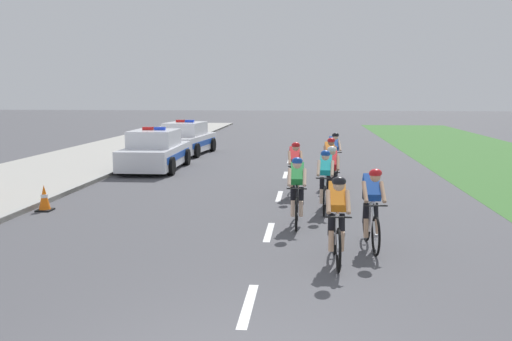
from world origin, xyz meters
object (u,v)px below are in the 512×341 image
cyclist_lead (337,218)px  cyclist_seventh (330,161)px  cyclist_second (372,207)px  cyclist_third (297,190)px  cyclist_sixth (295,168)px  police_car_nearest (155,151)px  traffic_cone_near (44,198)px  cyclist_fifth (331,174)px  cyclist_eighth (334,154)px  police_car_second (186,139)px  cyclist_fourth (326,180)px

cyclist_lead → cyclist_seventh: bearing=88.8°
cyclist_second → cyclist_third: size_ratio=1.00×
cyclist_sixth → cyclist_seventh: 1.85m
cyclist_third → police_car_nearest: police_car_nearest is taller
cyclist_second → traffic_cone_near: 8.00m
cyclist_fifth → police_car_nearest: 8.55m
cyclist_lead → traffic_cone_near: size_ratio=2.69×
cyclist_second → cyclist_eighth: same height
cyclist_seventh → traffic_cone_near: bearing=-150.0°
police_car_second → cyclist_seventh: bearing=-53.4°
cyclist_second → police_car_second: size_ratio=0.38×
cyclist_fourth → cyclist_eighth: same height
cyclist_third → cyclist_fourth: bearing=66.0°
cyclist_eighth → traffic_cone_near: (-7.24, -6.13, -0.48)m
cyclist_lead → cyclist_third: bearing=105.6°
cyclist_lead → police_car_second: 17.24m
cyclist_lead → cyclist_third: same height
cyclist_lead → cyclist_eighth: (0.37, 9.68, 0.00)m
cyclist_fourth → cyclist_fifth: 1.01m
cyclist_eighth → traffic_cone_near: 9.50m
police_car_second → traffic_cone_near: (-0.72, -12.55, -0.37)m
cyclist_lead → cyclist_seventh: 7.62m
cyclist_fifth → police_car_second: 12.71m
police_car_nearest → police_car_second: 5.23m
cyclist_fourth → cyclist_sixth: (-0.78, 2.02, 0.00)m
cyclist_lead → police_car_second: size_ratio=0.38×
cyclist_fourth → cyclist_fifth: bearing=79.8°
police_car_second → cyclist_fifth: bearing=-60.5°
cyclist_fifth → cyclist_eighth: 4.64m
cyclist_third → cyclist_eighth: size_ratio=1.00×
police_car_nearest → cyclist_sixth: bearing=-42.2°
cyclist_sixth → police_car_second: (-5.29, 10.03, -0.11)m
cyclist_fifth → cyclist_second: bearing=-81.9°
cyclist_sixth → cyclist_fourth: bearing=-68.8°
cyclist_fourth → police_car_nearest: bearing=131.7°
traffic_cone_near → cyclist_seventh: bearing=30.0°
cyclist_third → traffic_cone_near: size_ratio=2.69×
traffic_cone_near → cyclist_third: bearing=-8.8°
police_car_second → traffic_cone_near: police_car_second is taller
cyclist_fourth → police_car_second: police_car_second is taller
cyclist_second → traffic_cone_near: (-7.56, 2.57, -0.48)m
cyclist_fourth → police_car_second: bearing=116.8°
police_car_second → cyclist_fourth: bearing=-63.2°
cyclist_fifth → cyclist_seventh: size_ratio=1.00×
cyclist_second → cyclist_fourth: (-0.76, 3.07, 0.00)m
police_car_second → cyclist_sixth: bearing=-62.2°
cyclist_lead → cyclist_sixth: same height
cyclist_fourth → cyclist_fifth: (0.18, 0.99, 0.00)m
cyclist_eighth → police_car_second: bearing=135.4°
cyclist_third → cyclist_sixth: bearing=92.2°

